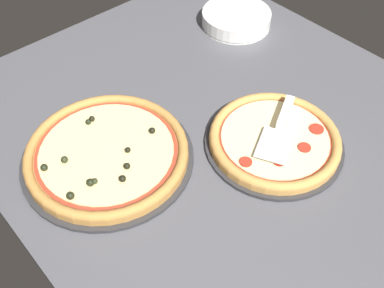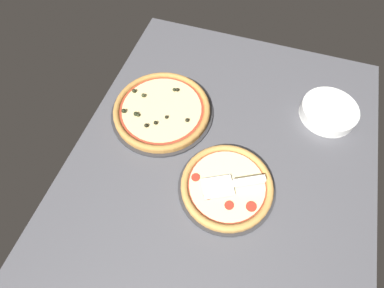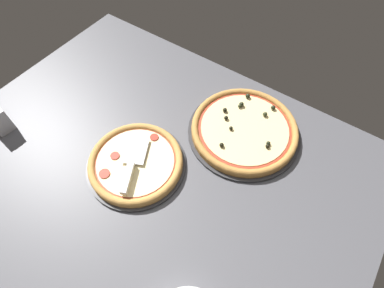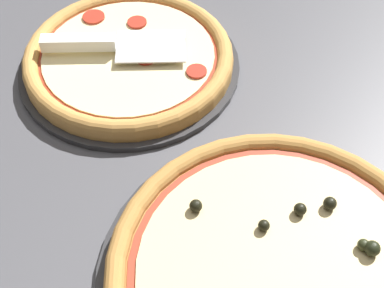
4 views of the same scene
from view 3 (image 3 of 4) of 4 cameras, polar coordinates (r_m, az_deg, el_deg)
The scene contains 6 objects.
ground_plane at distance 108.54cm, azimuth -7.10°, elevation -4.01°, with size 151.06×112.37×3.60cm, color #4C4C51.
pizza_pan_front at distance 106.96cm, azimuth -10.53°, elevation -3.88°, with size 34.84×34.84×1.00cm, color #2D2D30.
pizza_front at distance 105.37cm, azimuth -10.69°, elevation -3.37°, with size 32.75×32.75×2.91cm.
pizza_pan_back at distance 114.45cm, azimuth 9.81°, elevation 2.24°, with size 42.12×42.12×1.00cm, color #2D2D30.
pizza_back at distance 112.86cm, azimuth 9.96°, elevation 2.86°, with size 39.59×39.59×4.10cm.
serving_spatula at distance 101.56cm, azimuth -11.75°, elevation -4.81°, with size 14.50×21.92×2.00cm.
Camera 3 is at (41.19, -35.99, 91.95)cm, focal length 28.00 mm.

